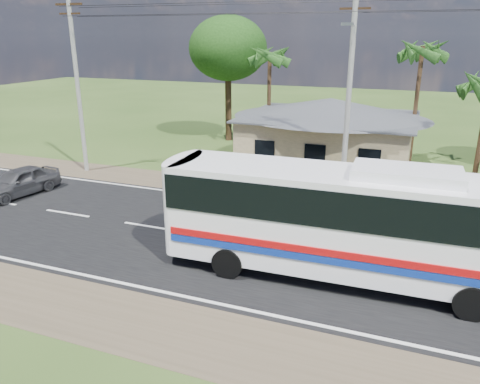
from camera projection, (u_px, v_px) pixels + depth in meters
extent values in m
plane|color=#294117|center=(242.00, 242.00, 19.45)|extent=(120.00, 120.00, 0.00)
cube|color=black|center=(242.00, 242.00, 19.44)|extent=(120.00, 10.00, 0.02)
cube|color=brown|center=(285.00, 194.00, 25.19)|extent=(120.00, 3.00, 0.01)
cube|color=brown|center=(164.00, 329.00, 13.70)|extent=(120.00, 3.00, 0.01)
cube|color=silver|center=(275.00, 205.00, 23.59)|extent=(120.00, 0.15, 0.01)
cube|color=silver|center=(192.00, 298.00, 15.28)|extent=(120.00, 0.15, 0.01)
cube|color=silver|center=(242.00, 241.00, 19.44)|extent=(120.00, 0.15, 0.01)
cube|color=tan|center=(328.00, 142.00, 30.09)|extent=(10.00, 8.00, 3.20)
cube|color=#4C4F54|center=(330.00, 116.00, 29.56)|extent=(10.60, 8.60, 0.10)
pyramid|color=#4C4F54|center=(331.00, 98.00, 29.19)|extent=(12.40, 10.00, 1.20)
cube|color=black|center=(265.00, 150.00, 27.52)|extent=(1.20, 0.08, 1.20)
cube|color=black|center=(315.00, 155.00, 26.50)|extent=(1.20, 0.08, 1.20)
cube|color=black|center=(369.00, 160.00, 25.48)|extent=(1.20, 0.08, 1.20)
cylinder|color=#9E9E99|center=(77.00, 82.00, 27.83)|extent=(0.26, 0.26, 11.00)
cube|color=#342012|center=(69.00, 4.00, 26.45)|extent=(1.80, 0.12, 0.12)
cube|color=#342012|center=(70.00, 14.00, 26.61)|extent=(1.40, 0.10, 0.10)
cylinder|color=#9E9E99|center=(349.00, 93.00, 22.41)|extent=(0.26, 0.26, 11.00)
cube|color=#342012|center=(355.00, 8.00, 21.18)|extent=(1.40, 0.10, 0.10)
cylinder|color=gray|center=(351.00, 24.00, 20.53)|extent=(0.08, 2.00, 0.08)
cube|color=gray|center=(347.00, 24.00, 19.64)|extent=(0.50, 0.18, 0.12)
cylinder|color=black|center=(196.00, 5.00, 23.80)|extent=(16.00, 0.02, 0.02)
cylinder|color=#47301E|center=(416.00, 107.00, 29.91)|extent=(0.28, 0.28, 7.50)
cylinder|color=#47301E|center=(269.00, 102.00, 33.82)|extent=(0.28, 0.28, 7.00)
cylinder|color=#47301E|center=(228.00, 103.00, 37.12)|extent=(0.50, 0.50, 5.95)
ellipsoid|color=#15320D|center=(228.00, 48.00, 35.77)|extent=(6.00, 6.00, 4.92)
cube|color=white|center=(365.00, 223.00, 15.72)|extent=(13.51, 3.19, 3.36)
cube|color=black|center=(368.00, 199.00, 15.45)|extent=(13.57, 3.26, 1.23)
cube|color=black|center=(184.00, 189.00, 17.68)|extent=(0.21, 2.58, 2.01)
cube|color=#B00A0C|center=(360.00, 258.00, 14.64)|extent=(13.20, 0.43, 0.25)
cube|color=navy|center=(359.00, 266.00, 14.73)|extent=(13.20, 0.43, 0.25)
cube|color=white|center=(407.00, 173.00, 14.77)|extent=(3.41, 1.89, 0.34)
cylinder|color=black|center=(228.00, 263.00, 16.49)|extent=(1.13, 0.42, 1.12)
cylinder|color=black|center=(251.00, 235.00, 18.79)|extent=(1.13, 0.42, 1.12)
cylinder|color=black|center=(472.00, 303.00, 14.04)|extent=(1.13, 0.42, 1.12)
cylinder|color=black|center=(463.00, 265.00, 16.34)|extent=(1.13, 0.42, 1.12)
imported|color=black|center=(407.00, 200.00, 22.98)|extent=(1.83, 1.06, 0.91)
imported|color=#2F2F32|center=(19.00, 181.00, 24.90)|extent=(2.53, 4.64, 1.50)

